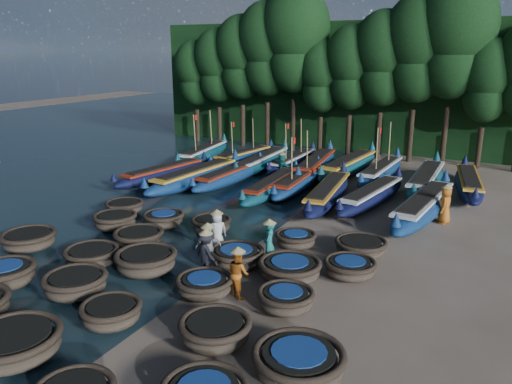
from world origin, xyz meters
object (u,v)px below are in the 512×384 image
at_px(coracle_12, 146,261).
at_px(long_boat_17, 469,183).
at_px(coracle_16, 139,239).
at_px(coracle_20, 124,207).
at_px(long_boat_4, 272,186).
at_px(fisherman_1, 269,242).
at_px(coracle_18, 290,269).
at_px(long_boat_14, 349,165).
at_px(fisherman_4, 208,245).
at_px(coracle_21, 164,219).
at_px(long_boat_12, 293,162).
at_px(long_boat_8, 424,206).
at_px(fisherman_2, 238,271).
at_px(fisherman_6, 445,204).
at_px(coracle_17, 237,256).
at_px(coracle_13, 204,285).
at_px(coracle_6, 75,284).
at_px(fisherman_3, 206,253).
at_px(coracle_7, 111,313).
at_px(fisherman_5, 282,166).
at_px(long_boat_2, 196,177).
at_px(long_boat_3, 230,176).
at_px(coracle_9, 299,362).
at_px(coracle_23, 296,239).
at_px(coracle_2, 14,344).
at_px(coracle_22, 211,224).
at_px(long_boat_11, 263,161).
at_px(long_boat_10, 243,156).
at_px(coracle_14, 286,299).
at_px(coracle_24, 361,247).
at_px(coracle_5, 5,275).
at_px(fisherman_0, 217,230).
at_px(long_boat_7, 372,196).
at_px(long_boat_9, 203,153).
at_px(coracle_15, 115,221).
at_px(coracle_19, 350,267).
at_px(long_boat_16, 426,180).
at_px(coracle_10, 29,240).
at_px(long_boat_15, 381,172).
at_px(coracle_11, 92,256).
at_px(long_boat_6, 328,193).

height_order(coracle_12, long_boat_17, long_boat_17).
relative_size(coracle_16, coracle_20, 1.18).
xyz_separation_m(long_boat_4, long_boat_17, (9.68, 5.60, 0.03)).
relative_size(coracle_16, fisherman_1, 1.17).
height_order(coracle_18, long_boat_14, long_boat_14).
xyz_separation_m(coracle_12, fisherman_4, (1.72, 1.48, 0.42)).
height_order(coracle_21, long_boat_12, long_boat_12).
distance_m(long_boat_8, fisherman_2, 11.65).
bearing_deg(fisherman_1, fisherman_6, 131.11).
bearing_deg(coracle_12, coracle_17, 38.91).
bearing_deg(coracle_21, coracle_13, -41.62).
relative_size(coracle_6, fisherman_3, 1.16).
distance_m(coracle_16, long_boat_4, 9.68).
height_order(coracle_7, fisherman_5, fisherman_5).
bearing_deg(coracle_6, long_boat_2, 107.84).
bearing_deg(long_boat_3, long_boat_2, -135.43).
relative_size(coracle_9, long_boat_2, 0.27).
bearing_deg(coracle_23, long_boat_14, 98.11).
relative_size(coracle_2, long_boat_14, 0.29).
height_order(coracle_22, long_boat_11, long_boat_11).
distance_m(coracle_9, coracle_20, 14.82).
distance_m(coracle_7, long_boat_10, 22.19).
distance_m(coracle_14, long_boat_10, 21.16).
bearing_deg(coracle_22, coracle_24, 4.69).
distance_m(coracle_5, coracle_22, 8.42).
bearing_deg(long_boat_14, long_boat_12, -170.70).
height_order(coracle_9, coracle_13, coracle_9).
height_order(coracle_6, fisherman_0, fisherman_0).
bearing_deg(fisherman_6, coracle_24, -22.88).
relative_size(coracle_20, long_boat_7, 0.25).
bearing_deg(coracle_24, coracle_20, -178.37).
xyz_separation_m(coracle_2, long_boat_9, (-9.07, 22.74, 0.10)).
distance_m(coracle_12, coracle_15, 5.18).
height_order(coracle_14, coracle_19, coracle_14).
height_order(coracle_15, coracle_16, coracle_16).
xyz_separation_m(long_boat_3, long_boat_11, (0.02, 4.38, 0.04)).
height_order(coracle_22, long_boat_16, long_boat_16).
bearing_deg(coracle_19, long_boat_17, 79.03).
bearing_deg(coracle_10, fisherman_0, 26.90).
bearing_deg(long_boat_2, coracle_13, -50.38).
distance_m(coracle_24, fisherman_2, 5.78).
height_order(coracle_22, coracle_24, coracle_22).
distance_m(coracle_9, coracle_18, 5.43).
distance_m(coracle_13, long_boat_15, 17.87).
distance_m(long_boat_8, long_boat_17, 6.05).
xyz_separation_m(coracle_7, long_boat_11, (-5.05, 19.93, 0.15)).
xyz_separation_m(coracle_10, long_boat_2, (0.48, 11.28, 0.17)).
height_order(coracle_11, fisherman_5, fisherman_5).
height_order(coracle_15, long_boat_17, long_boat_17).
bearing_deg(fisherman_3, long_boat_6, -76.37).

